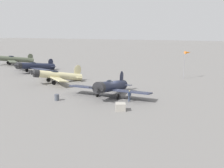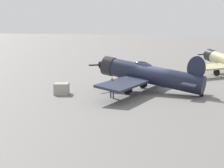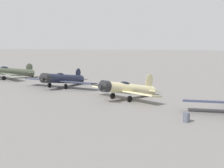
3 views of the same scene
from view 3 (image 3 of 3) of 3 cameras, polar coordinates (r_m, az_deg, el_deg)
airplane_mid_apron at (r=43.27m, az=2.60°, el=-0.82°), size 9.73×9.17×3.30m
airplane_far_line at (r=54.57m, az=-8.52°, el=0.86°), size 13.00×10.22×2.83m
airplane_outer_stand at (r=68.49m, az=-17.46°, el=2.05°), size 9.98×10.54×2.91m
fuel_drum at (r=32.40m, az=12.54°, el=-5.59°), size 0.67×0.67×0.90m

